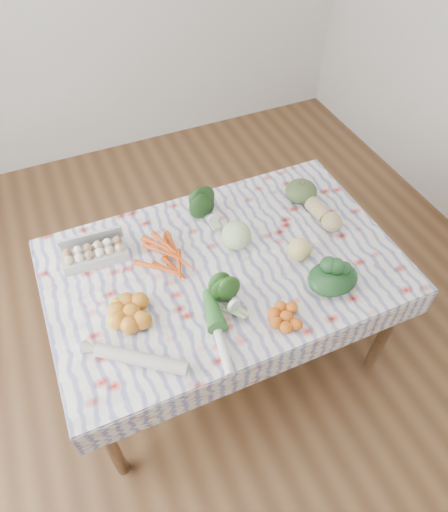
{
  "coord_description": "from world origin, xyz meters",
  "views": [
    {
      "loc": [
        -0.56,
        -1.29,
        2.42
      ],
      "look_at": [
        0.0,
        0.0,
        0.82
      ],
      "focal_mm": 32.0,
      "sensor_mm": 36.0,
      "label": 1
    }
  ],
  "objects_px": {
    "kabocha_squash": "(301,191)",
    "butternut_squash": "(325,214)",
    "dining_table": "(224,275)",
    "egg_carton": "(95,255)",
    "cabbage": "(236,235)",
    "grapefruit": "(300,249)"
  },
  "relations": [
    {
      "from": "kabocha_squash",
      "to": "butternut_squash",
      "type": "bearing_deg",
      "value": -83.5
    },
    {
      "from": "dining_table",
      "to": "butternut_squash",
      "type": "relative_size",
      "value": 7.1
    },
    {
      "from": "egg_carton",
      "to": "kabocha_squash",
      "type": "distance_m",
      "value": 1.11
    },
    {
      "from": "kabocha_squash",
      "to": "cabbage",
      "type": "distance_m",
      "value": 0.49
    },
    {
      "from": "egg_carton",
      "to": "butternut_squash",
      "type": "bearing_deg",
      "value": -6.74
    },
    {
      "from": "dining_table",
      "to": "grapefruit",
      "type": "xyz_separation_m",
      "value": [
        0.35,
        -0.1,
        0.14
      ]
    },
    {
      "from": "kabocha_squash",
      "to": "grapefruit",
      "type": "distance_m",
      "value": 0.42
    },
    {
      "from": "butternut_squash",
      "to": "cabbage",
      "type": "bearing_deg",
      "value": 171.96
    },
    {
      "from": "cabbage",
      "to": "grapefruit",
      "type": "bearing_deg",
      "value": -37.92
    },
    {
      "from": "cabbage",
      "to": "butternut_squash",
      "type": "height_order",
      "value": "cabbage"
    },
    {
      "from": "butternut_squash",
      "to": "dining_table",
      "type": "bearing_deg",
      "value": -178.94
    },
    {
      "from": "egg_carton",
      "to": "butternut_squash",
      "type": "relative_size",
      "value": 1.35
    },
    {
      "from": "egg_carton",
      "to": "dining_table",
      "type": "bearing_deg",
      "value": -22.35
    },
    {
      "from": "cabbage",
      "to": "butternut_squash",
      "type": "distance_m",
      "value": 0.48
    },
    {
      "from": "butternut_squash",
      "to": "grapefruit",
      "type": "distance_m",
      "value": 0.29
    },
    {
      "from": "cabbage",
      "to": "grapefruit",
      "type": "height_order",
      "value": "cabbage"
    },
    {
      "from": "dining_table",
      "to": "egg_carton",
      "type": "bearing_deg",
      "value": 154.16
    },
    {
      "from": "egg_carton",
      "to": "cabbage",
      "type": "xyz_separation_m",
      "value": [
        0.65,
        -0.18,
        0.03
      ]
    },
    {
      "from": "kabocha_squash",
      "to": "grapefruit",
      "type": "relative_size",
      "value": 1.53
    },
    {
      "from": "egg_carton",
      "to": "grapefruit",
      "type": "bearing_deg",
      "value": -18.84
    },
    {
      "from": "dining_table",
      "to": "grapefruit",
      "type": "bearing_deg",
      "value": -16.38
    },
    {
      "from": "kabocha_squash",
      "to": "grapefruit",
      "type": "bearing_deg",
      "value": -120.98
    }
  ]
}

